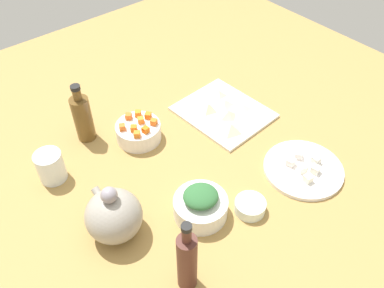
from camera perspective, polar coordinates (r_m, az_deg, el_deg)
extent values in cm
cube|color=#A37F44|center=(121.08, 0.00, -2.19)|extent=(190.00, 190.00, 3.00)
cube|color=white|center=(134.45, 4.46, 4.51)|extent=(29.55, 25.86, 1.00)
cylinder|color=white|center=(119.96, 15.48, -3.43)|extent=(22.71, 22.71, 1.20)
cylinder|color=white|center=(104.34, 1.21, -8.95)|extent=(13.99, 13.99, 5.61)
cylinder|color=white|center=(124.62, -7.58, 1.72)|extent=(13.74, 13.74, 5.47)
cylinder|color=white|center=(106.97, 8.22, -8.73)|extent=(8.14, 8.14, 3.35)
ellipsoid|color=gray|center=(100.04, -11.02, -9.97)|extent=(14.02, 13.94, 12.93)
sphere|color=gray|center=(93.73, -11.68, -7.10)|extent=(3.92, 3.92, 3.92)
cylinder|color=gray|center=(102.23, -12.91, -7.28)|extent=(5.38, 2.00, 3.93)
cylinder|color=brown|center=(125.32, -15.18, 3.46)|extent=(5.63, 5.63, 14.78)
cylinder|color=brown|center=(119.73, -15.99, 6.77)|extent=(2.53, 2.53, 3.58)
cylinder|color=black|center=(118.35, -16.22, 7.68)|extent=(2.82, 2.82, 1.20)
cylinder|color=#4E2820|center=(89.24, -0.70, -16.46)|extent=(4.42, 4.42, 17.17)
cylinder|color=#4E2820|center=(80.14, -0.77, -12.78)|extent=(1.99, 1.99, 4.03)
cylinder|color=black|center=(77.96, -0.79, -11.74)|extent=(2.21, 2.21, 1.20)
cylinder|color=white|center=(117.63, -19.40, -3.02)|extent=(7.57, 7.57, 9.05)
cube|color=orange|center=(124.93, -8.99, 3.89)|extent=(2.54, 2.54, 1.80)
cube|color=orange|center=(119.63, -6.60, 2.02)|extent=(2.03, 2.03, 1.80)
cube|color=orange|center=(121.97, -5.43, 3.12)|extent=(2.47, 2.47, 1.80)
cube|color=orange|center=(120.54, -8.26, 2.21)|extent=(2.53, 2.53, 1.80)
cube|color=orange|center=(125.53, -7.66, 4.30)|extent=(2.54, 2.54, 1.80)
cube|color=orange|center=(121.48, -9.86, 2.37)|extent=(2.42, 2.42, 1.80)
cube|color=orange|center=(123.03, -7.26, 3.37)|extent=(2.41, 2.41, 1.80)
cube|color=orange|center=(118.47, -7.80, 1.36)|extent=(2.54, 2.54, 1.80)
cube|color=orange|center=(124.40, -6.24, 4.02)|extent=(2.53, 2.53, 1.80)
ellipsoid|color=#2F6535|center=(100.73, 1.25, -7.40)|extent=(11.67, 11.87, 3.49)
cube|color=white|center=(115.55, 16.14, -4.71)|extent=(2.40, 2.40, 2.20)
cube|color=silver|center=(121.18, 14.86, -1.49)|extent=(3.11, 3.11, 2.20)
cube|color=white|center=(117.65, 15.38, -3.38)|extent=(2.84, 2.84, 2.20)
cube|color=silver|center=(121.11, 17.18, -2.17)|extent=(2.26, 2.26, 2.20)
cube|color=white|center=(118.56, 13.83, -2.50)|extent=(2.68, 2.68, 2.20)
cube|color=white|center=(118.41, 17.10, -3.48)|extent=(2.55, 2.55, 2.20)
pyramid|color=beige|center=(132.97, 2.36, 5.21)|extent=(6.00, 5.94, 2.99)
pyramid|color=beige|center=(140.02, 3.88, 7.21)|extent=(5.99, 5.89, 2.01)
pyramid|color=beige|center=(134.64, 7.21, 5.19)|extent=(7.75, 7.73, 2.11)
pyramid|color=beige|center=(125.91, 5.53, 2.26)|extent=(7.68, 7.78, 2.77)
pyramid|color=beige|center=(130.91, 5.21, 4.24)|extent=(4.52, 5.07, 2.80)
pyramid|color=beige|center=(135.68, 4.60, 5.86)|extent=(7.77, 7.71, 2.38)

